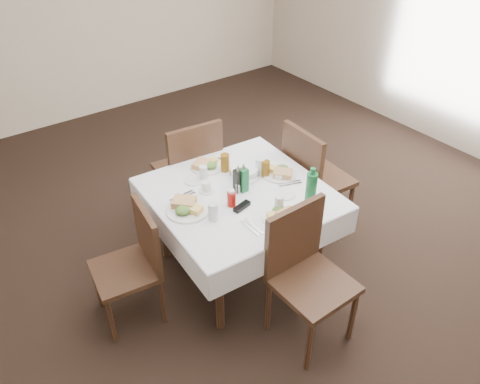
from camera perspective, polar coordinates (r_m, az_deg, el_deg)
The scene contains 33 objects.
ground_plane at distance 4.07m, azimuth 2.51°, elevation -7.65°, with size 7.00×7.00×0.00m, color black.
room_shell at distance 3.16m, azimuth 3.32°, elevation 15.62°, with size 6.04×7.04×2.80m.
dining_table at distance 3.53m, azimuth -0.11°, elevation -1.12°, with size 1.32×1.32×0.76m.
chair_north at distance 4.11m, azimuth -6.01°, elevation 3.08°, with size 0.53×0.53×1.04m.
chair_south at distance 3.17m, azimuth 7.83°, elevation -9.05°, with size 0.48×0.48×1.01m.
chair_east at distance 4.05m, azimuth 8.67°, elevation 2.20°, with size 0.52×0.52×1.03m.
chair_west at distance 3.36m, azimuth -12.61°, elevation -7.92°, with size 0.48×0.48×0.91m.
meal_north at distance 3.76m, azimuth -4.10°, elevation 3.31°, with size 0.27×0.27×0.06m.
meal_south at distance 3.23m, azimuth 5.12°, elevation -2.85°, with size 0.27×0.27×0.06m.
meal_east at distance 3.68m, azimuth 4.94°, elevation 2.40°, with size 0.27×0.27×0.06m.
meal_west at distance 3.31m, azimuth -6.53°, elevation -1.89°, with size 0.31×0.31×0.07m.
side_plate_a at distance 3.62m, azimuth -5.61°, elevation 1.43°, with size 0.16×0.16×0.01m.
side_plate_b at distance 3.46m, azimuth 5.54°, elevation -0.29°, with size 0.15×0.15×0.01m.
water_n at distance 3.60m, azimuth -4.48°, elevation 2.35°, with size 0.06×0.06×0.12m.
water_s at distance 3.27m, azimuth 4.79°, elevation -1.44°, with size 0.07×0.07×0.12m.
water_e at distance 3.65m, azimuth 2.48°, elevation 3.15°, with size 0.07×0.07×0.14m.
water_w at distance 3.19m, azimuth -3.28°, elevation -2.37°, with size 0.07×0.07×0.13m.
iced_tea_a at distance 3.69m, azimuth -1.85°, elevation 3.59°, with size 0.07×0.07×0.15m.
iced_tea_b at distance 3.63m, azimuth 3.13°, elevation 2.86°, with size 0.06×0.06×0.13m.
bread_basket at distance 3.63m, azimuth 0.53°, elevation 2.36°, with size 0.24×0.24×0.08m.
oil_cruet_dark at distance 3.43m, azimuth -0.23°, elevation 1.50°, with size 0.06×0.06×0.24m.
oil_cruet_green at distance 3.44m, azimuth 0.42°, elevation 1.60°, with size 0.06×0.06×0.24m.
ketchup_bottle at distance 3.31m, azimuth -1.05°, elevation -0.77°, with size 0.06×0.06×0.13m.
salt_shaker at distance 3.45m, azimuth -0.25°, elevation 0.48°, with size 0.03×0.03×0.08m.
pepper_shaker at distance 3.40m, azimuth -0.75°, elevation -0.27°, with size 0.03×0.03×0.07m.
coffee_mug at distance 3.48m, azimuth -4.11°, elevation 0.65°, with size 0.12×0.11×0.08m.
sunglasses at distance 3.31m, azimuth 0.23°, elevation -1.78°, with size 0.15×0.08×0.03m.
green_bottle at distance 3.33m, azimuth 8.67°, elevation 0.46°, with size 0.08×0.08×0.30m.
sugar_caddy at distance 3.63m, azimuth 4.97°, elevation 1.99°, with size 0.11×0.09×0.05m.
cutlery_n at distance 3.83m, azimuth -2.28°, elevation 3.65°, with size 0.05×0.16×0.01m.
cutlery_s at distance 3.15m, azimuth 1.45°, elevation -4.30°, with size 0.05×0.20×0.01m.
cutlery_e at distance 3.59m, azimuth 6.08°, elevation 1.02°, with size 0.19×0.10×0.01m.
cutlery_w at distance 3.45m, azimuth -7.02°, elevation -0.56°, with size 0.20×0.06×0.01m.
Camera 1 is at (-1.90, -2.29, 2.78)m, focal length 35.00 mm.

